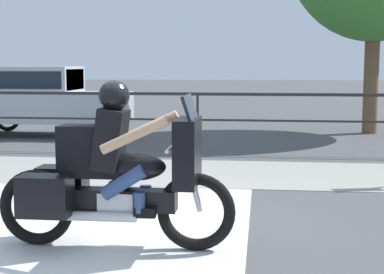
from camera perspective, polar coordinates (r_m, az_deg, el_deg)
ground_plane at (r=6.28m, az=-5.04°, el=-9.09°), size 120.00×120.00×0.00m
sidewalk_band at (r=9.54m, az=-0.87°, el=-3.43°), size 44.00×2.40×0.01m
crosswalk_band at (r=6.29m, az=-12.23°, el=-9.17°), size 3.76×6.00×0.01m
fence_railing at (r=11.54m, az=0.54°, el=3.08°), size 36.00×0.05×1.20m
motorcycle at (r=5.61m, az=-7.61°, el=-3.60°), size 2.29×0.76×1.60m
parked_car at (r=14.90m, az=-14.61°, el=3.83°), size 4.17×1.73×1.69m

